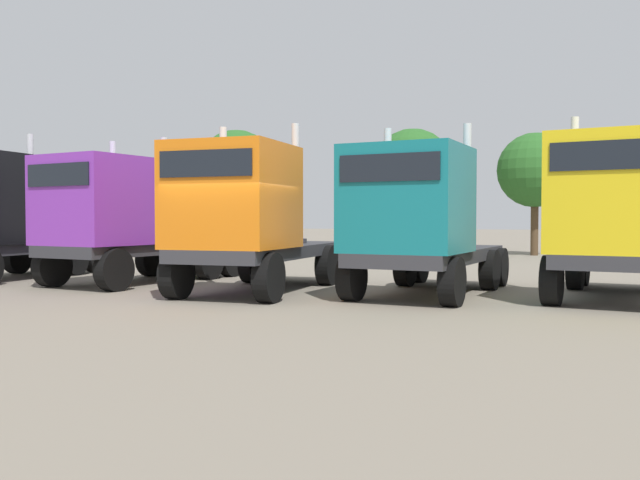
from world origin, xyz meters
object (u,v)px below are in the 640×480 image
object	(u,v)px
semi_truck_orange	(246,217)
semi_truck_purple	(117,218)
semi_truck_teal	(417,220)
semi_truck_yellow	(616,215)

from	to	relation	value
semi_truck_orange	semi_truck_purple	bearing A→B (deg)	-103.47
semi_truck_orange	semi_truck_teal	xyz separation A→B (m)	(3.91, 0.46, -0.08)
semi_truck_orange	semi_truck_yellow	world-z (taller)	semi_truck_yellow
semi_truck_teal	semi_truck_orange	bearing A→B (deg)	-73.45
semi_truck_teal	semi_truck_purple	bearing A→B (deg)	-85.27
semi_truck_yellow	semi_truck_teal	bearing A→B (deg)	-73.21
semi_truck_purple	semi_truck_orange	xyz separation A→B (m)	(4.19, -1.19, 0.03)
semi_truck_orange	semi_truck_yellow	size ratio (longest dim) A/B	1.04
semi_truck_yellow	semi_truck_orange	bearing A→B (deg)	-72.35
semi_truck_purple	semi_truck_yellow	xyz separation A→B (m)	(12.24, -0.37, 0.06)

